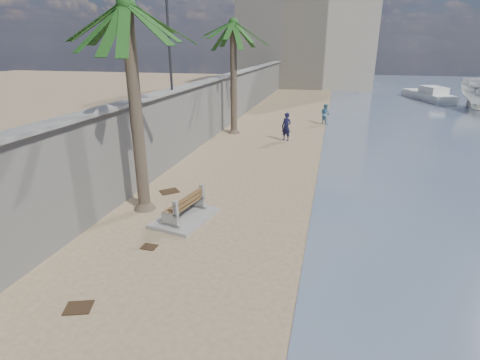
{
  "coord_description": "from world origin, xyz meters",
  "views": [
    {
      "loc": [
        2.48,
        -4.89,
        5.65
      ],
      "look_at": [
        -0.5,
        7.0,
        1.2
      ],
      "focal_mm": 28.0,
      "sensor_mm": 36.0,
      "label": 1
    }
  ],
  "objects_px": {
    "bench_far": "(184,208)",
    "person_a": "(286,125)",
    "palm_mid": "(126,8)",
    "palm_back": "(233,24)",
    "yacht_far": "(427,96)",
    "person_b": "(325,113)"
  },
  "relations": [
    {
      "from": "bench_far",
      "to": "person_a",
      "type": "distance_m",
      "value": 12.16
    },
    {
      "from": "palm_mid",
      "to": "person_a",
      "type": "relative_size",
      "value": 3.86
    },
    {
      "from": "bench_far",
      "to": "palm_back",
      "type": "distance_m",
      "value": 14.82
    },
    {
      "from": "palm_back",
      "to": "person_a",
      "type": "bearing_deg",
      "value": -18.73
    },
    {
      "from": "person_a",
      "to": "palm_mid",
      "type": "bearing_deg",
      "value": -82.13
    },
    {
      "from": "palm_back",
      "to": "person_a",
      "type": "height_order",
      "value": "palm_back"
    },
    {
      "from": "palm_mid",
      "to": "yacht_far",
      "type": "height_order",
      "value": "palm_mid"
    },
    {
      "from": "palm_back",
      "to": "person_b",
      "type": "xyz_separation_m",
      "value": [
        5.82,
        4.62,
        -5.96
      ]
    },
    {
      "from": "person_a",
      "to": "person_b",
      "type": "xyz_separation_m",
      "value": [
        2.14,
        5.87,
        -0.15
      ]
    },
    {
      "from": "person_b",
      "to": "yacht_far",
      "type": "height_order",
      "value": "person_b"
    },
    {
      "from": "bench_far",
      "to": "person_a",
      "type": "xyz_separation_m",
      "value": [
        1.89,
        12.0,
        0.58
      ]
    },
    {
      "from": "bench_far",
      "to": "palm_back",
      "type": "relative_size",
      "value": 0.32
    },
    {
      "from": "palm_mid",
      "to": "person_a",
      "type": "xyz_separation_m",
      "value": [
        3.65,
        11.51,
        -5.71
      ]
    },
    {
      "from": "palm_back",
      "to": "bench_far",
      "type": "bearing_deg",
      "value": -82.32
    },
    {
      "from": "palm_back",
      "to": "palm_mid",
      "type": "bearing_deg",
      "value": -89.86
    },
    {
      "from": "bench_far",
      "to": "person_b",
      "type": "bearing_deg",
      "value": 77.27
    },
    {
      "from": "bench_far",
      "to": "person_b",
      "type": "relative_size",
      "value": 1.48
    },
    {
      "from": "person_b",
      "to": "palm_mid",
      "type": "bearing_deg",
      "value": 111.43
    },
    {
      "from": "palm_back",
      "to": "yacht_far",
      "type": "relative_size",
      "value": 1.0
    },
    {
      "from": "bench_far",
      "to": "person_b",
      "type": "xyz_separation_m",
      "value": [
        4.04,
        17.87,
        0.43
      ]
    },
    {
      "from": "palm_mid",
      "to": "person_b",
      "type": "relative_size",
      "value": 4.55
    },
    {
      "from": "palm_mid",
      "to": "yacht_far",
      "type": "bearing_deg",
      "value": 64.31
    }
  ]
}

